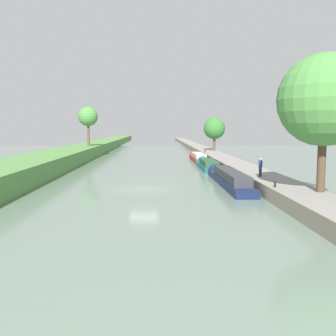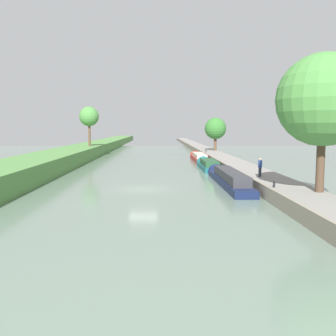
% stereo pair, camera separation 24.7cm
% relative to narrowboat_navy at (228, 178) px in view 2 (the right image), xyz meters
% --- Properties ---
extents(ground_plane, '(160.00, 160.00, 0.00)m').
position_rel_narrowboat_navy_xyz_m(ground_plane, '(-7.89, -2.67, -0.58)').
color(ground_plane, slate).
extents(right_towpath, '(3.33, 260.00, 0.99)m').
position_rel_narrowboat_navy_xyz_m(right_towpath, '(3.22, -2.67, -0.09)').
color(right_towpath, gray).
rests_on(right_towpath, ground_plane).
extents(stone_quay, '(0.25, 260.00, 1.04)m').
position_rel_narrowboat_navy_xyz_m(stone_quay, '(1.43, -2.67, -0.06)').
color(stone_quay, gray).
rests_on(stone_quay, ground_plane).
extents(narrowboat_navy, '(1.85, 15.60, 2.00)m').
position_rel_narrowboat_navy_xyz_m(narrowboat_navy, '(0.00, 0.00, 0.00)').
color(narrowboat_navy, '#141E42').
rests_on(narrowboat_navy, ground_plane).
extents(narrowboat_teal, '(2.03, 10.50, 1.93)m').
position_rel_narrowboat_navy_xyz_m(narrowboat_teal, '(-0.10, 14.02, -0.10)').
color(narrowboat_teal, '#195B60').
rests_on(narrowboat_teal, ground_plane).
extents(narrowboat_red, '(1.88, 12.39, 1.82)m').
position_rel_narrowboat_navy_xyz_m(narrowboat_red, '(-0.02, 25.99, -0.07)').
color(narrowboat_red, maroon).
rests_on(narrowboat_red, ground_plane).
extents(tree_rightbank_near, '(6.13, 6.13, 9.21)m').
position_rel_narrowboat_navy_xyz_m(tree_rightbank_near, '(4.30, -10.24, 6.53)').
color(tree_rightbank_near, '#4C3828').
rests_on(tree_rightbank_near, right_towpath).
extents(tree_rightbank_midnear, '(4.07, 4.07, 6.24)m').
position_rel_narrowboat_navy_xyz_m(tree_rightbank_midnear, '(4.24, 36.54, 4.58)').
color(tree_rightbank_midnear, brown).
rests_on(tree_rightbank_midnear, right_towpath).
extents(tree_leftbank_downstream, '(3.54, 3.54, 7.15)m').
position_rel_narrowboat_navy_xyz_m(tree_leftbank_downstream, '(-19.08, 34.17, 6.72)').
color(tree_leftbank_downstream, brown).
rests_on(tree_leftbank_downstream, left_grassy_bank).
extents(person_walking, '(0.34, 0.34, 1.66)m').
position_rel_narrowboat_navy_xyz_m(person_walking, '(2.43, -2.15, 1.28)').
color(person_walking, '#282D42').
rests_on(person_walking, right_towpath).
extents(mooring_bollard_near, '(0.16, 0.16, 0.45)m').
position_rel_narrowboat_navy_xyz_m(mooring_bollard_near, '(1.85, -8.18, 0.63)').
color(mooring_bollard_near, black).
rests_on(mooring_bollard_near, right_towpath).
extents(mooring_bollard_far, '(0.16, 0.16, 0.45)m').
position_rel_narrowboat_navy_xyz_m(mooring_bollard_far, '(1.85, 31.43, 0.63)').
color(mooring_bollard_far, black).
rests_on(mooring_bollard_far, right_towpath).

